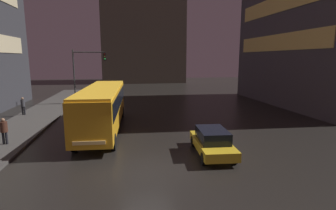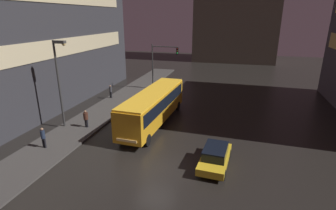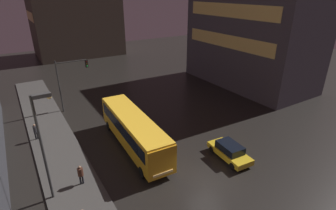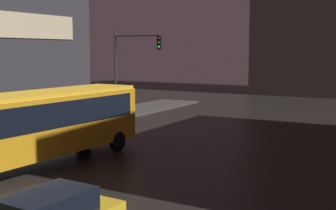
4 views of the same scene
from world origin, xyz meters
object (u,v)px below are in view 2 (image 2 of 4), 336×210
Objects in this scene: bus_near at (154,104)px; traffic_light_main at (161,59)px; street_lamp_sidewalk at (60,72)px; pedestrian_mid at (86,117)px; car_taxi at (215,156)px; pedestrian_near at (111,90)px; pedestrian_far at (43,136)px.

traffic_light_main is at bearing -74.01° from bus_near.
pedestrian_mid is at bearing 9.22° from street_lamp_sidewalk.
traffic_light_main reaches higher than car_taxi.
car_taxi is 2.65× the size of pedestrian_near.
pedestrian_near is at bearing -43.96° from pedestrian_far.
car_taxi is at bearing 14.77° from pedestrian_mid.
pedestrian_far is (-6.72, -7.16, -0.89)m from bus_near.
bus_near is 1.86× the size of traffic_light_main.
traffic_light_main is (-9.20, 18.06, 3.60)m from car_taxi.
bus_near is 6.39m from pedestrian_mid.
pedestrian_near is 13.48m from pedestrian_far.
bus_near is at bearing 65.26° from pedestrian_near.
street_lamp_sidewalk reaches higher than traffic_light_main.
traffic_light_main is 15.81m from street_lamp_sidewalk.
street_lamp_sidewalk is at bearing -107.99° from traffic_light_main.
pedestrian_near is at bearing 90.74° from street_lamp_sidewalk.
car_taxi is 2.67× the size of pedestrian_mid.
pedestrian_mid is 0.97× the size of pedestrian_far.
car_taxi is 13.20m from pedestrian_far.
street_lamp_sidewalk reaches higher than bus_near.
pedestrian_far is (-13.15, -1.08, 0.38)m from car_taxi.
pedestrian_far is (-1.00, -4.44, -0.02)m from pedestrian_mid.
pedestrian_far reaches higher than car_taxi.
bus_near is at bearing 21.64° from street_lamp_sidewalk.
pedestrian_far is 0.21× the size of street_lamp_sidewalk.
pedestrian_mid is at bearing -11.35° from car_taxi.
street_lamp_sidewalk is at bearing -8.11° from car_taxi.
car_taxi is 12.61m from pedestrian_mid.
bus_near reaches higher than pedestrian_near.
pedestrian_far reaches higher than pedestrian_near.
pedestrian_near is 0.26× the size of traffic_light_main.
car_taxi is 0.56× the size of street_lamp_sidewalk.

